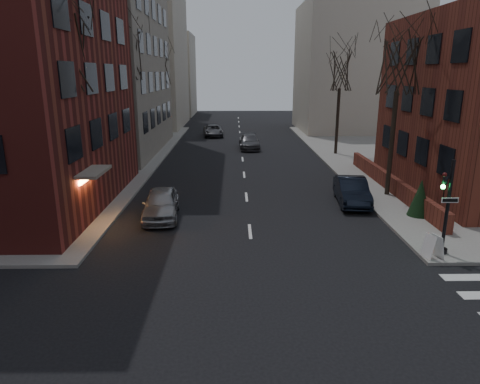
% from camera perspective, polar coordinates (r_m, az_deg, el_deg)
% --- Properties ---
extents(low_wall_right, '(0.35, 16.00, 1.00)m').
position_cam_1_polar(low_wall_right, '(29.26, 19.34, 1.22)').
color(low_wall_right, maroon).
rests_on(low_wall_right, sidewalk_far_right).
extents(building_distant_la, '(14.00, 16.00, 18.00)m').
position_cam_1_polar(building_distant_la, '(64.21, -14.23, 16.56)').
color(building_distant_la, '#B4A998').
rests_on(building_distant_la, ground).
extents(building_distant_ra, '(14.00, 14.00, 16.00)m').
position_cam_1_polar(building_distant_ra, '(59.72, 15.06, 15.64)').
color(building_distant_ra, '#B4A998').
rests_on(building_distant_ra, ground).
extents(building_distant_lb, '(10.00, 12.00, 14.00)m').
position_cam_1_polar(building_distant_lb, '(80.53, -9.91, 15.10)').
color(building_distant_lb, '#B4A998').
rests_on(building_distant_lb, ground).
extents(traffic_signal, '(0.76, 0.44, 4.00)m').
position_cam_1_polar(traffic_signal, '(19.56, 25.69, -2.56)').
color(traffic_signal, black).
rests_on(traffic_signal, sidewalk_far_right).
extents(tree_left_a, '(4.18, 4.18, 10.26)m').
position_cam_1_polar(tree_left_a, '(23.06, -22.22, 16.97)').
color(tree_left_a, '#2D231C').
rests_on(tree_left_a, sidewalk_far_left).
extents(tree_left_b, '(4.40, 4.40, 10.80)m').
position_cam_1_polar(tree_left_b, '(34.57, -14.96, 17.51)').
color(tree_left_b, '#2D231C').
rests_on(tree_left_b, sidewalk_far_left).
extents(tree_left_c, '(3.96, 3.96, 9.72)m').
position_cam_1_polar(tree_left_c, '(48.27, -10.83, 16.03)').
color(tree_left_c, '#2D231C').
rests_on(tree_left_c, sidewalk_far_left).
extents(tree_right_a, '(3.96, 3.96, 9.72)m').
position_cam_1_polar(tree_right_a, '(27.33, 20.48, 15.83)').
color(tree_right_a, '#2D231C').
rests_on(tree_right_a, sidewalk_far_right).
extents(tree_right_b, '(3.74, 3.74, 9.18)m').
position_cam_1_polar(tree_right_b, '(40.74, 13.24, 15.39)').
color(tree_right_b, '#2D231C').
rests_on(tree_right_b, sidewalk_far_right).
extents(streetlamp_near, '(0.36, 0.36, 6.28)m').
position_cam_1_polar(streetlamp_near, '(30.69, -15.02, 9.04)').
color(streetlamp_near, black).
rests_on(streetlamp_near, sidewalk_far_left).
extents(streetlamp_far, '(0.36, 0.36, 6.28)m').
position_cam_1_polar(streetlamp_far, '(50.26, -9.53, 11.74)').
color(streetlamp_far, black).
rests_on(streetlamp_far, sidewalk_far_left).
extents(parked_sedan, '(2.05, 4.79, 1.53)m').
position_cam_1_polar(parked_sedan, '(26.01, 14.68, 0.14)').
color(parked_sedan, black).
rests_on(parked_sedan, ground).
extents(car_lane_silver, '(2.19, 4.66, 1.54)m').
position_cam_1_polar(car_lane_silver, '(23.11, -10.50, -1.53)').
color(car_lane_silver, '#949599').
rests_on(car_lane_silver, ground).
extents(car_lane_gray, '(2.11, 4.93, 1.42)m').
position_cam_1_polar(car_lane_gray, '(43.61, 1.26, 6.71)').
color(car_lane_gray, '#3C3C40').
rests_on(car_lane_gray, ground).
extents(car_lane_far, '(2.71, 5.03, 1.34)m').
position_cam_1_polar(car_lane_far, '(52.51, -3.60, 8.17)').
color(car_lane_far, '#45464B').
rests_on(car_lane_far, ground).
extents(sandwich_board, '(0.61, 0.72, 1.00)m').
position_cam_1_polar(sandwich_board, '(19.30, 24.35, -6.61)').
color(sandwich_board, white).
rests_on(sandwich_board, sidewalk_far_right).
extents(evergreen_shrub, '(1.21, 1.21, 1.97)m').
position_cam_1_polar(evergreen_shrub, '(24.45, 22.89, -0.70)').
color(evergreen_shrub, black).
rests_on(evergreen_shrub, sidewalk_far_right).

